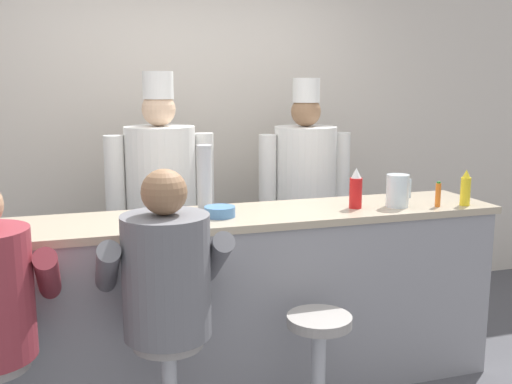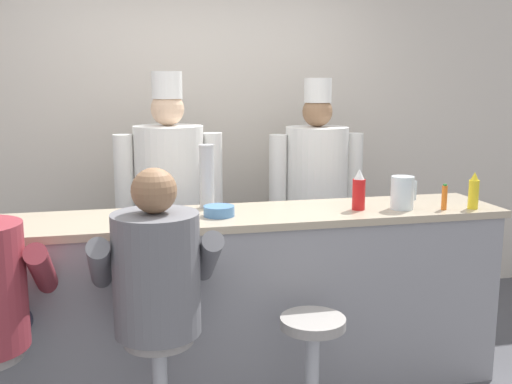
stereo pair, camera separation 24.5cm
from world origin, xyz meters
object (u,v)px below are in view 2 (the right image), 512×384
Objects in this scene: diner_seated_grey at (156,280)px; water_pitcher_clear at (402,193)px; cup_stack_steel at (207,176)px; ketchup_bottle_red at (359,191)px; breakfast_plate at (147,216)px; cereal_bowl at (219,211)px; mustard_bottle_yellow at (474,192)px; cook_in_whites_near at (170,197)px; hot_sauce_bottle_orange at (444,197)px; empty_stool_round at (312,356)px; cook_in_whites_far at (316,191)px.

water_pitcher_clear is at bearing 15.89° from diner_seated_grey.
ketchup_bottle_red is at bearing -16.52° from cup_stack_steel.
water_pitcher_clear is 1.42m from breakfast_plate.
ketchup_bottle_red is 0.86m from cup_stack_steel.
breakfast_plate is at bearing 175.88° from cereal_bowl.
cereal_bowl is at bearing 51.09° from diner_seated_grey.
cereal_bowl is (-1.43, 0.14, -0.07)m from mustard_bottle_yellow.
cook_in_whites_near reaches higher than mustard_bottle_yellow.
breakfast_plate is at bearing 174.70° from hot_sauce_bottle_orange.
breakfast_plate is 0.52m from diner_seated_grey.
empty_stool_round is 0.34× the size of cook_in_whites_near.
empty_stool_round is at bearing -60.59° from cup_stack_steel.
cook_in_whites_far is at bearing 86.55° from ketchup_bottle_red.
cook_in_whites_near is at bearing 150.31° from mustard_bottle_yellow.
diner_seated_grey is 0.86m from empty_stool_round.
ketchup_bottle_red is 0.25m from water_pitcher_clear.
mustard_bottle_yellow is 1.19m from cook_in_whites_far.
empty_stool_round is (-0.42, -0.47, -0.72)m from ketchup_bottle_red.
mustard_bottle_yellow reaches higher than cereal_bowl.
cup_stack_steel is 1.12m from cook_in_whites_far.
cook_in_whites_near is 1.04m from cook_in_whites_far.
cook_in_whites_far is at bearing 47.74° from diner_seated_grey.
cup_stack_steel is (-1.46, 0.37, 0.08)m from mustard_bottle_yellow.
hot_sauce_bottle_orange is (-0.17, 0.02, -0.03)m from mustard_bottle_yellow.
breakfast_plate is at bearing 91.28° from diner_seated_grey.
cereal_bowl is 0.12× the size of diner_seated_grey.
ketchup_bottle_red is 1.02× the size of breakfast_plate.
cup_stack_steel is (-1.07, 0.28, 0.09)m from water_pitcher_clear.
mustard_bottle_yellow reaches higher than breakfast_plate.
cook_in_whites_far is at bearing 70.98° from empty_stool_round.
cereal_bowl is 0.89m from empty_stool_round.
cook_in_whites_near reaches higher than ketchup_bottle_red.
cup_stack_steel is (-0.03, 0.23, 0.15)m from cereal_bowl.
cook_in_whites_near is at bearing 82.07° from diner_seated_grey.
cup_stack_steel is (0.35, 0.20, 0.17)m from breakfast_plate.
ketchup_bottle_red is 1.28m from cook_in_whites_near.
cereal_bowl is at bearing -82.43° from cup_stack_steel.
empty_stool_round is at bearing -2.60° from diner_seated_grey.
mustard_bottle_yellow is 1.26× the size of cereal_bowl.
mustard_bottle_yellow is at bearing -5.40° from hot_sauce_bottle_orange.
cereal_bowl is at bearing 127.37° from empty_stool_round.
cup_stack_steel is at bearing 29.85° from breakfast_plate.
diner_seated_grey is 0.76× the size of cook_in_whites_near.
cook_in_whites_far is (0.87, 0.65, -0.24)m from cup_stack_steel.
hot_sauce_bottle_orange is at bearing -17.29° from water_pitcher_clear.
cup_stack_steel is 0.26× the size of diner_seated_grey.
water_pitcher_clear reaches higher than breakfast_plate.
empty_stool_round is at bearing -146.85° from water_pitcher_clear.
breakfast_plate is at bearing -145.15° from cook_in_whites_far.
cereal_bowl is at bearing -4.12° from breakfast_plate.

